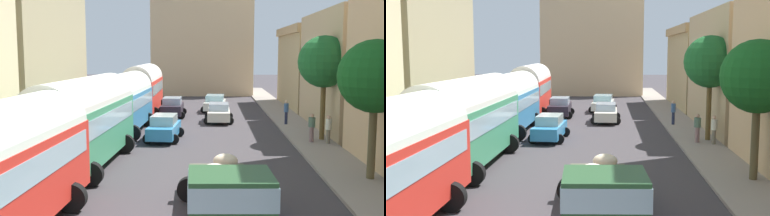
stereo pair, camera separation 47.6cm
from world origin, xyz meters
TOP-DOWN VIEW (x-y plane):
  - ground_plane at (0.00, 27.00)m, footprint 154.00×154.00m
  - sidewalk_left at (-7.25, 27.00)m, footprint 2.50×70.00m
  - sidewalk_right at (7.25, 27.00)m, footprint 2.50×70.00m
  - building_left_2 at (-10.94, 24.17)m, footprint 5.36×11.77m
  - building_right_2 at (10.64, 26.71)m, footprint 4.28×12.04m
  - building_right_3 at (10.86, 39.44)m, footprint 5.19×12.44m
  - distant_church at (0.00, 52.70)m, footprint 12.44×6.05m
  - parked_bus_1 at (-4.60, 15.50)m, footprint 3.57×9.87m
  - parked_bus_2 at (-4.60, 24.50)m, footprint 3.51×9.01m
  - parked_bus_3 at (-4.60, 33.50)m, footprint 3.48×9.08m
  - cargo_truck_0 at (1.72, 7.72)m, footprint 3.22×7.42m
  - car_0 at (1.81, 29.61)m, footprint 2.29×4.11m
  - car_1 at (1.54, 36.00)m, footprint 2.56×4.44m
  - car_2 at (-1.62, 22.21)m, footprint 2.32×4.02m
  - car_3 at (-2.01, 32.24)m, footprint 2.28×4.01m
  - pedestrian_0 at (6.68, 27.92)m, footprint 0.43×0.43m
  - pedestrian_2 at (7.97, 20.93)m, footprint 0.45×0.45m
  - pedestrian_3 at (7.12, 21.37)m, footprint 0.47×0.47m
  - roadside_tree_1 at (7.90, 13.64)m, footprint 3.00×3.00m
  - roadside_tree_2 at (7.90, 22.18)m, footprint 3.09×3.09m

SIDE VIEW (x-z plane):
  - ground_plane at x=0.00m, z-range 0.00..0.00m
  - sidewalk_left at x=-7.25m, z-range 0.00..0.14m
  - sidewalk_right at x=7.25m, z-range 0.00..0.14m
  - car_0 at x=1.81m, z-range 0.01..1.48m
  - car_1 at x=1.54m, z-range 0.01..1.50m
  - car_2 at x=-1.62m, z-range 0.00..1.56m
  - car_3 at x=-2.01m, z-range 0.00..1.63m
  - pedestrian_3 at x=7.12m, z-range 0.12..1.92m
  - pedestrian_2 at x=7.97m, z-range 0.13..1.90m
  - pedestrian_0 at x=6.68m, z-range 0.15..2.05m
  - cargo_truck_0 at x=1.72m, z-range 0.02..2.35m
  - parked_bus_2 at x=-4.60m, z-range 0.18..4.15m
  - parked_bus_1 at x=-4.60m, z-range 0.22..4.42m
  - parked_bus_3 at x=-4.60m, z-range 0.23..4.52m
  - building_right_3 at x=10.86m, z-range 0.03..7.81m
  - building_right_2 at x=10.64m, z-range 0.00..8.12m
  - roadside_tree_1 at x=7.90m, z-range 1.41..7.30m
  - roadside_tree_2 at x=7.90m, z-range 1.60..7.94m
  - building_left_2 at x=-10.94m, z-range 0.03..13.37m
  - distant_church at x=0.00m, z-range -3.35..17.89m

